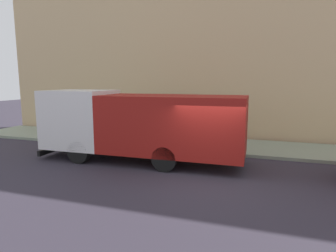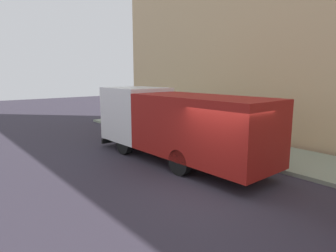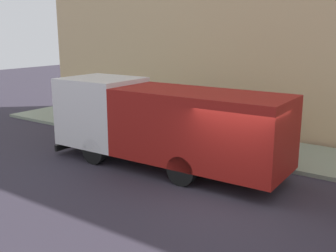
# 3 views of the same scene
# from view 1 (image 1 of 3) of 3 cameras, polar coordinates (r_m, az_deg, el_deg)

# --- Properties ---
(ground) EXTENTS (80.00, 80.00, 0.00)m
(ground) POSITION_cam_1_polar(r_m,az_deg,el_deg) (10.49, 8.18, -9.79)
(ground) COLOR #2E2935
(sidewalk) EXTENTS (3.47, 30.00, 0.14)m
(sidewalk) POSITION_cam_1_polar(r_m,az_deg,el_deg) (14.99, 11.39, -3.87)
(sidewalk) COLOR gray
(sidewalk) RESTS_ON ground
(building_facade) EXTENTS (0.50, 30.00, 11.13)m
(building_facade) POSITION_cam_1_polar(r_m,az_deg,el_deg) (16.99, 12.94, 16.21)
(building_facade) COLOR #D2B17F
(building_facade) RESTS_ON ground
(large_utility_truck) EXTENTS (2.56, 8.60, 2.94)m
(large_utility_truck) POSITION_cam_1_polar(r_m,az_deg,el_deg) (12.03, -5.74, 0.64)
(large_utility_truck) COLOR silver
(large_utility_truck) RESTS_ON ground
(pedestrian_walking) EXTENTS (0.36, 0.36, 1.66)m
(pedestrian_walking) POSITION_cam_1_polar(r_m,az_deg,el_deg) (16.35, -8.51, 0.65)
(pedestrian_walking) COLOR black
(pedestrian_walking) RESTS_ON sidewalk
(pedestrian_standing) EXTENTS (0.34, 0.34, 1.71)m
(pedestrian_standing) POSITION_cam_1_polar(r_m,az_deg,el_deg) (16.96, -2.54, 1.15)
(pedestrian_standing) COLOR brown
(pedestrian_standing) RESTS_ON sidewalk
(traffic_cone_orange) EXTENTS (0.52, 0.52, 0.74)m
(traffic_cone_orange) POSITION_cam_1_polar(r_m,az_deg,el_deg) (15.85, -11.10, -1.55)
(traffic_cone_orange) COLOR orange
(traffic_cone_orange) RESTS_ON sidewalk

